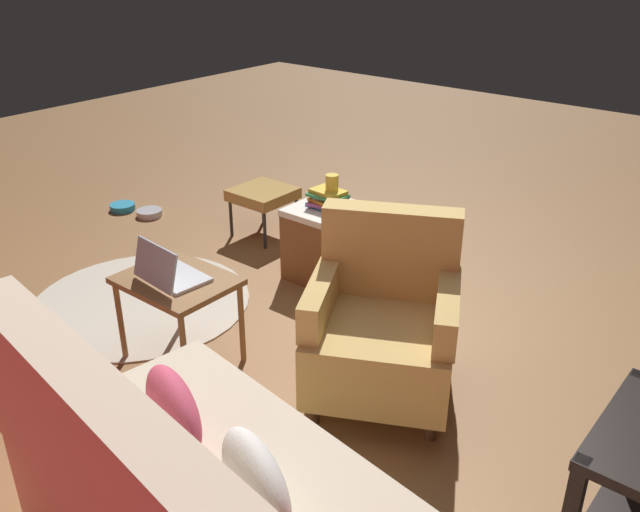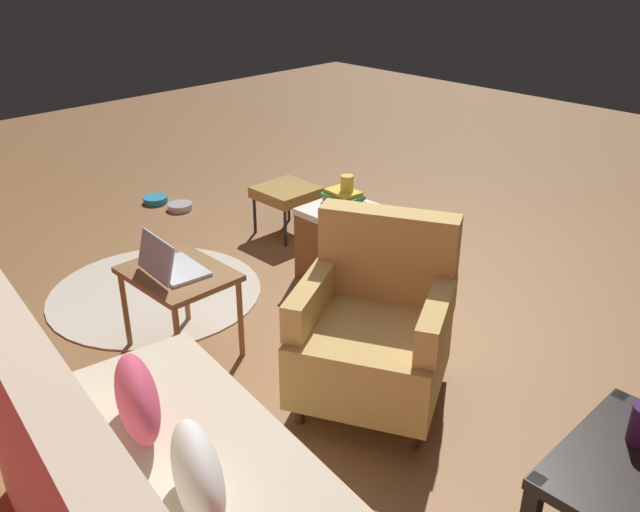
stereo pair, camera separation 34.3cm
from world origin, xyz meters
name	(u,v)px [view 2 (the right image)]	position (x,y,z in m)	size (l,w,h in m)	color
ground	(354,309)	(0.00, 0.00, 0.00)	(12.00, 12.00, 0.00)	olive
armchair	(375,328)	(-0.61, 0.53, 0.36)	(0.90, 0.91, 0.87)	tan
laptop_desk	(179,281)	(0.34, 0.97, 0.42)	(0.56, 0.44, 0.48)	olive
laptop	(170,265)	(0.34, 1.01, 0.53)	(0.34, 0.28, 0.21)	silver
wicker_hamper	(343,243)	(0.34, -0.25, 0.24)	(0.45, 0.45, 0.48)	brown
book_stack_hamper	(344,200)	(0.33, -0.25, 0.54)	(0.29, 0.22, 0.12)	#2D72B2
yellow_mug	(347,183)	(0.32, -0.26, 0.65)	(0.08, 0.08, 0.10)	yellow
tv_remote	(341,200)	(0.44, -0.33, 0.49)	(0.05, 0.16, 0.02)	#262628
ottoman	(287,194)	(1.12, -0.48, 0.31)	(0.40, 0.40, 0.36)	#AD8442
circular_rug	(155,292)	(1.01, 0.74, 0.01)	(1.31, 1.31, 0.01)	beige
pet_bowl_steel	(180,206)	(2.08, -0.17, 0.03)	(0.20, 0.20, 0.05)	silver
pet_bowl_teal	(156,200)	(2.36, -0.11, 0.03)	(0.20, 0.20, 0.05)	teal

